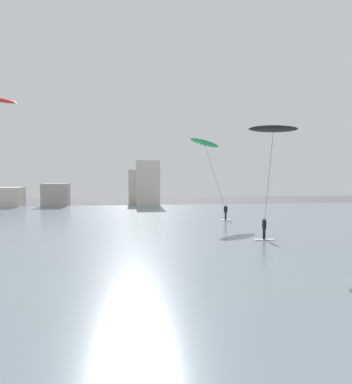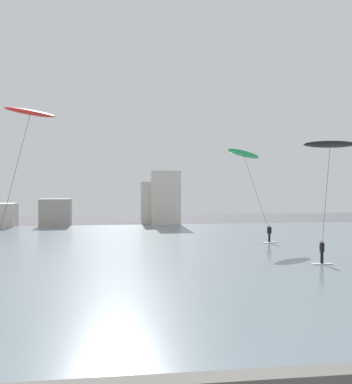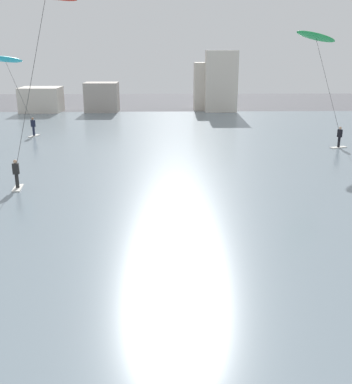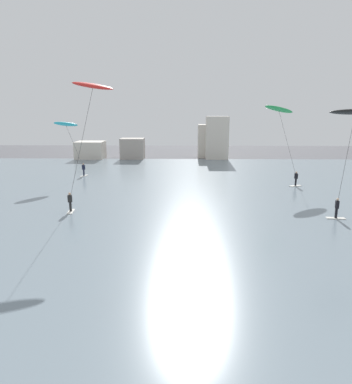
# 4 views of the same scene
# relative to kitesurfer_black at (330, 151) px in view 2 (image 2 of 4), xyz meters

# --- Properties ---
(water_bay) EXTENTS (84.00, 52.00, 0.10)m
(water_bay) POSITION_rel_kitesurfer_black_xyz_m (-10.24, 6.58, -7.67)
(water_bay) COLOR slate
(water_bay) RESTS_ON ground
(far_shore_buildings) EXTENTS (26.21, 5.75, 7.31)m
(far_shore_buildings) POSITION_rel_kitesurfer_black_xyz_m (-16.23, 33.38, -5.15)
(far_shore_buildings) COLOR beige
(far_shore_buildings) RESTS_ON ground
(kitesurfer_black) EXTENTS (3.87, 2.04, 8.44)m
(kitesurfer_black) POSITION_rel_kitesurfer_black_xyz_m (0.00, 0.00, 0.00)
(kitesurfer_black) COLOR silver
(kitesurfer_black) RESTS_ON water_bay
(kitesurfer_green) EXTENTS (4.35, 4.41, 9.00)m
(kitesurfer_green) POSITION_rel_kitesurfer_black_xyz_m (-2.00, 13.37, 0.16)
(kitesurfer_green) COLOR silver
(kitesurfer_green) RESTS_ON water_bay
(kitesurfer_red) EXTENTS (3.99, 3.08, 10.66)m
(kitesurfer_red) POSITION_rel_kitesurfer_black_xyz_m (-20.45, 1.79, 1.68)
(kitesurfer_red) COLOR silver
(kitesurfer_red) RESTS_ON water_bay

